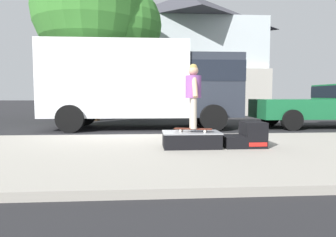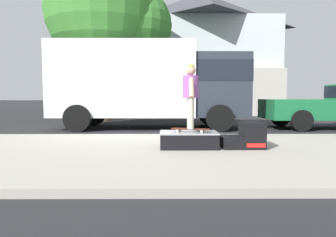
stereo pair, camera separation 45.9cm
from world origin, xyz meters
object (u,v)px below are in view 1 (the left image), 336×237
(skateboard, at_px, (193,129))
(box_truck, at_px, (144,82))
(skater_kid, at_px, (193,91))
(pickup_truck_green, at_px, (335,104))
(kicker_ramp, at_px, (247,136))
(skate_box, at_px, (191,139))
(street_tree_main, at_px, (99,13))

(skateboard, distance_m, box_truck, 5.19)
(skater_kid, bearing_deg, pickup_truck_green, 37.81)
(kicker_ramp, bearing_deg, pickup_truck_green, 43.55)
(skateboard, xyz_separation_m, skater_kid, (0.00, -0.00, 0.79))
(skate_box, xyz_separation_m, skateboard, (0.04, -0.02, 0.21))
(skateboard, height_order, street_tree_main, street_tree_main)
(skater_kid, xyz_separation_m, street_tree_main, (-3.16, 8.52, 3.75))
(skater_kid, xyz_separation_m, box_truck, (-1.05, 4.94, 0.41))
(skater_kid, distance_m, box_truck, 5.07)
(skate_box, relative_size, skater_kid, 0.89)
(skateboard, height_order, pickup_truck_green, pickup_truck_green)
(skater_kid, bearing_deg, box_truck, 102.04)
(kicker_ramp, xyz_separation_m, street_tree_main, (-4.30, 8.50, 4.70))
(skateboard, relative_size, pickup_truck_green, 0.14)
(box_truck, height_order, street_tree_main, street_tree_main)
(skate_box, height_order, kicker_ramp, kicker_ramp)
(skate_box, distance_m, skateboard, 0.21)
(skateboard, xyz_separation_m, street_tree_main, (-3.16, 8.52, 4.53))
(skate_box, xyz_separation_m, kicker_ramp, (1.18, -0.00, 0.04))
(skate_box, bearing_deg, skateboard, -23.39)
(pickup_truck_green, height_order, street_tree_main, street_tree_main)
(kicker_ramp, bearing_deg, skater_kid, -179.26)
(kicker_ramp, distance_m, skater_kid, 1.49)
(pickup_truck_green, bearing_deg, box_truck, 178.54)
(kicker_ramp, relative_size, skateboard, 1.05)
(box_truck, bearing_deg, skater_kid, -77.96)
(skater_kid, bearing_deg, street_tree_main, 110.35)
(skate_box, distance_m, skater_kid, 1.00)
(skater_kid, height_order, street_tree_main, street_tree_main)
(skateboard, bearing_deg, skate_box, 156.61)
(box_truck, bearing_deg, skate_box, -78.31)
(pickup_truck_green, bearing_deg, skateboard, -142.19)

